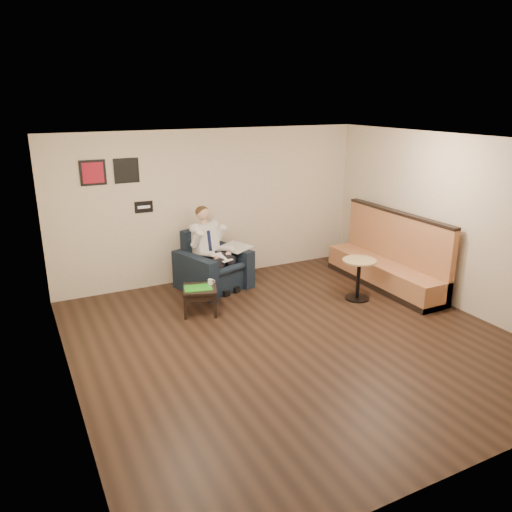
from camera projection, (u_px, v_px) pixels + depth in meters
name	position (u px, v px, depth m)	size (l,w,h in m)	color
ground	(293.00, 339.00, 7.21)	(6.00, 6.00, 0.00)	black
wall_back	(213.00, 205.00, 9.33)	(6.00, 0.02, 2.80)	beige
wall_front	(478.00, 338.00, 4.23)	(6.00, 0.02, 2.80)	beige
wall_left	(62.00, 282.00, 5.49)	(0.02, 6.00, 2.80)	beige
wall_right	(455.00, 223.00, 8.06)	(0.02, 6.00, 2.80)	beige
ceiling	(298.00, 141.00, 6.35)	(6.00, 6.00, 0.02)	white
seating_sign	(144.00, 207.00, 8.73)	(0.32, 0.02, 0.20)	black
art_print_left	(93.00, 173.00, 8.18)	(0.42, 0.03, 0.42)	maroon
art_print_right	(126.00, 171.00, 8.42)	(0.42, 0.03, 0.42)	black
armchair	(213.00, 261.00, 9.00)	(1.07, 1.07, 1.03)	black
seated_man	(218.00, 252.00, 8.85)	(0.67, 1.01, 1.42)	silver
lap_papers	(222.00, 257.00, 8.80)	(0.24, 0.34, 0.01)	white
newspaper	(235.00, 247.00, 9.16)	(0.45, 0.56, 0.01)	silver
side_table	(200.00, 300.00, 8.03)	(0.53, 0.53, 0.43)	black
green_folder	(198.00, 288.00, 7.95)	(0.43, 0.31, 0.01)	green
coffee_mug	(210.00, 282.00, 8.08)	(0.08, 0.08, 0.09)	white
smartphone	(203.00, 284.00, 8.12)	(0.13, 0.07, 0.01)	black
banquette	(386.00, 251.00, 9.04)	(0.63, 2.65, 1.35)	#A4673F
cafe_table	(358.00, 279.00, 8.54)	(0.57, 0.57, 0.71)	tan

